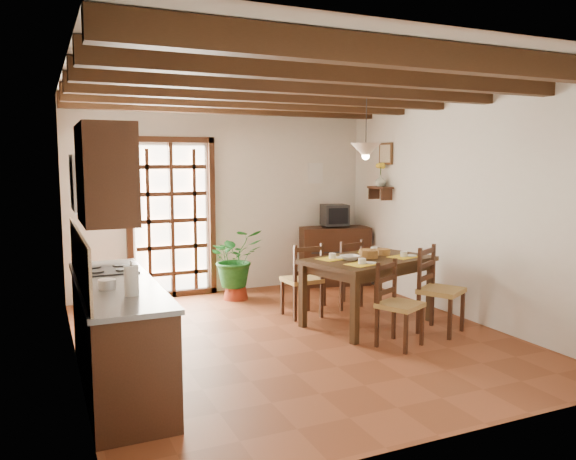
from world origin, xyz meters
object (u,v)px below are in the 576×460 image
chair_far_left (302,293)px  sideboard (334,256)px  crt_tv (335,215)px  dining_table (368,266)px  potted_plant (235,259)px  chair_near_left (398,320)px  chair_near_right (439,306)px  chair_far_right (343,285)px  pendant_lamp (366,149)px  kitchen_counter (117,333)px

chair_far_left → sideboard: chair_far_left is taller
sideboard → crt_tv: bearing=-76.4°
dining_table → potted_plant: size_ratio=0.79×
chair_far_left → chair_near_left: bearing=103.9°
chair_near_right → chair_far_left: size_ratio=1.05×
chair_near_left → sideboard: bearing=48.0°
chair_far_right → pendant_lamp: (-0.14, -0.73, 1.79)m
chair_near_left → crt_tv: bearing=48.0°
sideboard → potted_plant: size_ratio=0.50×
crt_tv → pendant_lamp: 2.33m
chair_near_right → pendant_lamp: pendant_lamp is taller
chair_near_right → chair_far_left: (-1.14, 1.24, -0.01)m
chair_far_left → chair_near_right: bearing=129.9°
dining_table → chair_far_right: size_ratio=1.85×
kitchen_counter → chair_far_right: kitchen_counter is taller
chair_near_right → crt_tv: 2.83m
chair_near_right → chair_far_right: bearing=77.4°
chair_near_left → potted_plant: 2.80m
kitchen_counter → dining_table: (2.98, 0.72, 0.22)m
potted_plant → dining_table: bearing=-59.8°
kitchen_counter → crt_tv: kitchen_counter is taller
chair_far_left → potted_plant: (-0.48, 1.19, 0.28)m
chair_near_right → chair_far_right: chair_near_right is taller
kitchen_counter → chair_far_right: size_ratio=2.47×
chair_near_left → pendant_lamp: pendant_lamp is taller
kitchen_counter → potted_plant: 3.18m
kitchen_counter → chair_near_right: bearing=1.7°
kitchen_counter → chair_near_left: size_ratio=2.51×
kitchen_counter → dining_table: 3.07m
dining_table → chair_near_right: chair_near_right is taller
dining_table → potted_plant: bearing=103.7°
dining_table → chair_near_right: (0.57, -0.62, -0.39)m
chair_near_right → chair_far_right: (-0.43, 1.45, -0.02)m
sideboard → dining_table: bearing=-94.7°
chair_near_right → chair_far_right: 1.51m
chair_far_right → crt_tv: crt_tv is taller
dining_table → pendant_lamp: size_ratio=1.99×
chair_far_right → crt_tv: 1.61m
chair_near_left → chair_near_right: bearing=-9.5°
dining_table → kitchen_counter: bearing=177.2°
chair_far_left → pendant_lamp: size_ratio=1.11×
kitchen_counter → pendant_lamp: bearing=15.5°
sideboard → potted_plant: potted_plant is taller
pendant_lamp → sideboard: bearing=70.9°
chair_near_right → potted_plant: bearing=94.6°
chair_near_left → chair_far_left: (-0.43, 1.45, 0.01)m
sideboard → potted_plant: 1.77m
chair_near_left → sideboard: sideboard is taller
kitchen_counter → chair_far_left: (2.40, 1.34, -0.18)m
kitchen_counter → sideboard: size_ratio=2.10×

